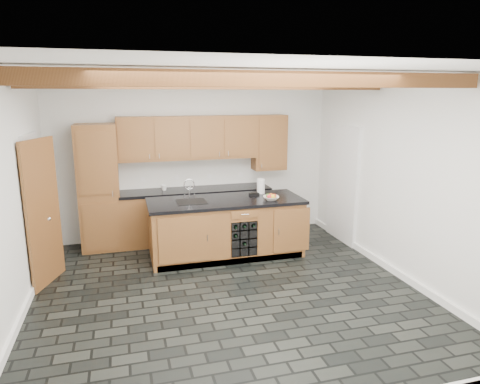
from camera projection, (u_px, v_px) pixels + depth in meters
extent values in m
plane|color=black|center=(227.00, 291.00, 5.70)|extent=(5.00, 5.00, 0.00)
plane|color=white|center=(194.00, 160.00, 7.74)|extent=(5.00, 0.00, 5.00)
plane|color=white|center=(8.00, 201.00, 4.74)|extent=(0.00, 5.00, 5.00)
plane|color=white|center=(398.00, 178.00, 6.04)|extent=(0.00, 5.00, 5.00)
plane|color=white|center=(226.00, 74.00, 5.08)|extent=(5.00, 5.00, 0.00)
cube|color=brown|center=(256.00, 79.00, 3.97)|extent=(4.90, 0.15, 0.15)
cube|color=brown|center=(215.00, 84.00, 5.67)|extent=(4.90, 0.15, 0.15)
cube|color=white|center=(23.00, 312.00, 5.04)|extent=(0.04, 5.00, 0.10)
cube|color=white|center=(390.00, 268.00, 6.34)|extent=(0.04, 5.00, 0.10)
cube|color=white|center=(36.00, 206.00, 6.05)|extent=(0.06, 0.94, 2.04)
cube|color=brown|center=(43.00, 213.00, 5.77)|extent=(0.31, 0.77, 2.00)
cube|color=white|center=(343.00, 184.00, 7.53)|extent=(0.06, 0.98, 2.04)
cube|color=black|center=(344.00, 185.00, 7.54)|extent=(0.02, 0.86, 1.96)
cube|color=brown|center=(99.00, 188.00, 7.10)|extent=(0.65, 0.60, 2.10)
cube|color=brown|center=(196.00, 216.00, 7.66)|extent=(2.60, 0.60, 0.88)
cube|color=black|center=(196.00, 190.00, 7.56)|extent=(2.64, 0.62, 0.05)
cube|color=white|center=(193.00, 172.00, 7.77)|extent=(2.60, 0.02, 0.52)
cube|color=brown|center=(188.00, 138.00, 7.45)|extent=(2.40, 0.35, 0.75)
cube|color=brown|center=(269.00, 142.00, 7.87)|extent=(0.60, 0.35, 1.00)
cube|color=brown|center=(226.00, 229.00, 6.90)|extent=(2.40, 0.90, 0.88)
cube|color=black|center=(226.00, 201.00, 6.80)|extent=(2.46, 0.96, 0.05)
cube|color=brown|center=(186.00, 240.00, 6.27)|extent=(0.80, 0.02, 0.70)
cube|color=brown|center=(292.00, 230.00, 6.71)|extent=(0.60, 0.02, 0.70)
cube|color=black|center=(242.00, 236.00, 6.67)|extent=(0.42, 0.30, 0.56)
cylinder|color=black|center=(234.00, 225.00, 6.55)|extent=(0.07, 0.26, 0.07)
cylinder|color=black|center=(234.00, 234.00, 6.58)|extent=(0.07, 0.26, 0.07)
cylinder|color=black|center=(243.00, 241.00, 6.64)|extent=(0.07, 0.26, 0.07)
cylinder|color=black|center=(243.00, 224.00, 6.58)|extent=(0.07, 0.26, 0.07)
cylinder|color=black|center=(251.00, 223.00, 6.62)|extent=(0.07, 0.26, 0.07)
cube|color=black|center=(191.00, 202.00, 6.65)|extent=(0.45, 0.40, 0.02)
cylinder|color=silver|center=(189.00, 193.00, 6.80)|extent=(0.02, 0.02, 0.20)
torus|color=silver|center=(189.00, 184.00, 6.77)|extent=(0.18, 0.02, 0.18)
cylinder|color=silver|center=(185.00, 197.00, 6.79)|extent=(0.02, 0.02, 0.08)
cylinder|color=silver|center=(194.00, 196.00, 6.83)|extent=(0.02, 0.02, 0.08)
cube|color=black|center=(254.00, 194.00, 7.09)|extent=(0.16, 0.10, 0.04)
cylinder|color=black|center=(254.00, 193.00, 7.09)|extent=(0.11, 0.11, 0.01)
imported|color=beige|center=(271.00, 198.00, 6.76)|extent=(0.30, 0.30, 0.06)
sphere|color=red|center=(274.00, 196.00, 6.76)|extent=(0.07, 0.07, 0.07)
sphere|color=#CE4D12|center=(271.00, 195.00, 6.80)|extent=(0.07, 0.07, 0.07)
sphere|color=#467C22|center=(268.00, 196.00, 6.77)|extent=(0.07, 0.07, 0.07)
sphere|color=red|center=(269.00, 197.00, 6.71)|extent=(0.07, 0.07, 0.07)
sphere|color=yellow|center=(273.00, 197.00, 6.71)|extent=(0.07, 0.07, 0.07)
cylinder|color=white|center=(261.00, 186.00, 7.20)|extent=(0.13, 0.13, 0.24)
imported|color=white|center=(164.00, 188.00, 7.44)|extent=(0.11, 0.11, 0.10)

